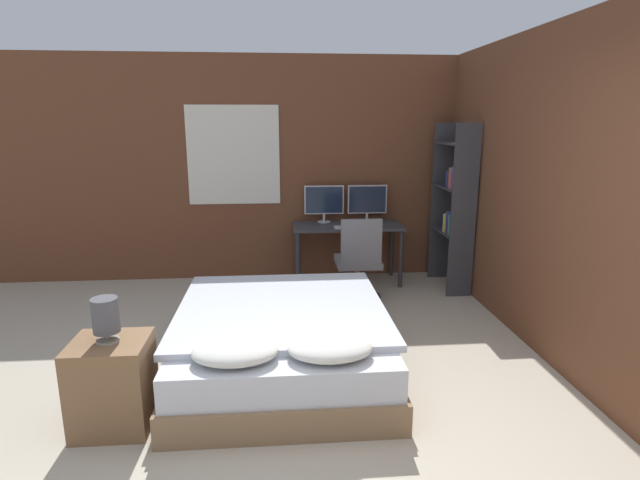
% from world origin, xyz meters
% --- Properties ---
extents(wall_back, '(12.00, 0.08, 2.70)m').
position_xyz_m(wall_back, '(-0.01, 3.87, 1.35)').
color(wall_back, brown).
rests_on(wall_back, ground_plane).
extents(wall_side_right, '(0.06, 12.00, 2.70)m').
position_xyz_m(wall_side_right, '(1.84, 1.50, 1.35)').
color(wall_side_right, brown).
rests_on(wall_side_right, ground_plane).
extents(bed, '(1.63, 1.94, 0.58)m').
position_xyz_m(bed, '(-0.36, 1.34, 0.25)').
color(bed, '#846647').
rests_on(bed, ground_plane).
extents(nightstand, '(0.47, 0.43, 0.59)m').
position_xyz_m(nightstand, '(-1.44, 0.69, 0.30)').
color(nightstand, brown).
rests_on(nightstand, ground_plane).
extents(bedside_lamp, '(0.16, 0.16, 0.28)m').
position_xyz_m(bedside_lamp, '(-1.44, 0.69, 0.76)').
color(bedside_lamp, gray).
rests_on(bedside_lamp, nightstand).
extents(desk, '(1.31, 0.58, 0.72)m').
position_xyz_m(desk, '(0.46, 3.51, 0.62)').
color(desk, '#38383D').
rests_on(desk, ground_plane).
extents(monitor_left, '(0.48, 0.16, 0.45)m').
position_xyz_m(monitor_left, '(0.19, 3.70, 0.98)').
color(monitor_left, '#B7B7BC').
rests_on(monitor_left, desk).
extents(monitor_right, '(0.48, 0.16, 0.45)m').
position_xyz_m(monitor_right, '(0.72, 3.70, 0.98)').
color(monitor_right, '#B7B7BC').
rests_on(monitor_right, desk).
extents(keyboard, '(0.36, 0.13, 0.02)m').
position_xyz_m(keyboard, '(0.46, 3.33, 0.73)').
color(keyboard, '#B7B7BC').
rests_on(keyboard, desk).
extents(computer_mouse, '(0.07, 0.05, 0.04)m').
position_xyz_m(computer_mouse, '(0.73, 3.33, 0.74)').
color(computer_mouse, '#B7B7BC').
rests_on(computer_mouse, desk).
extents(office_chair, '(0.52, 0.52, 0.95)m').
position_xyz_m(office_chair, '(0.49, 2.85, 0.38)').
color(office_chair, black).
rests_on(office_chair, ground_plane).
extents(bookshelf, '(0.28, 0.74, 1.92)m').
position_xyz_m(bookshelf, '(1.65, 3.19, 1.03)').
color(bookshelf, '#333338').
rests_on(bookshelf, ground_plane).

